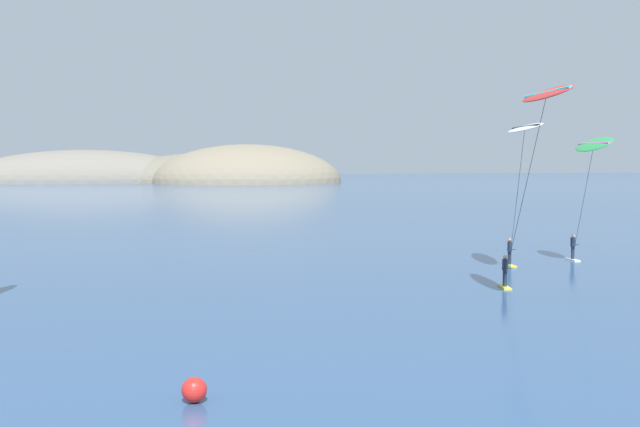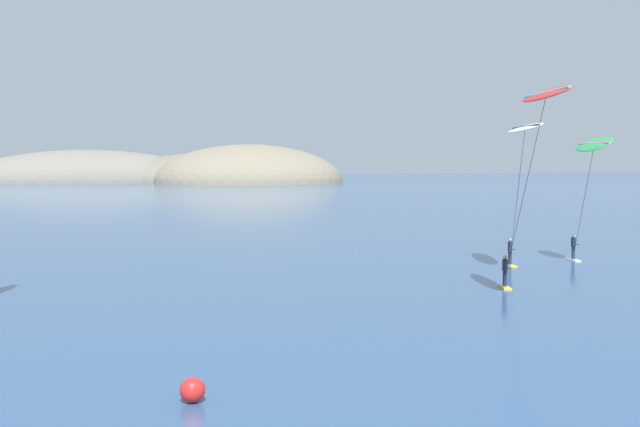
# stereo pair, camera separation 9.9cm
# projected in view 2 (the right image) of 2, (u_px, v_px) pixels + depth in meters

# --- Properties ---
(headland_island) EXTENTS (99.00, 43.88, 20.16)m
(headland_island) POSITION_uv_depth(u_px,v_px,m) (185.00, 182.00, 212.02)
(headland_island) COLOR #6B6656
(headland_island) RESTS_ON ground
(kitesurfer_red) EXTENTS (2.28, 9.31, 9.83)m
(kitesurfer_red) POSITION_uv_depth(u_px,v_px,m) (542.00, 112.00, 35.36)
(kitesurfer_red) COLOR yellow
(kitesurfer_red) RESTS_ON ground
(kitesurfer_white) EXTENTS (2.84, 7.00, 8.70)m
(kitesurfer_white) POSITION_uv_depth(u_px,v_px,m) (524.00, 137.00, 45.86)
(kitesurfer_white) COLOR yellow
(kitesurfer_white) RESTS_ON ground
(kitesurfer_green) EXTENTS (2.03, 5.79, 7.99)m
(kitesurfer_green) POSITION_uv_depth(u_px,v_px,m) (592.00, 154.00, 49.07)
(kitesurfer_green) COLOR silver
(kitesurfer_green) RESTS_ON ground
(marker_buoy) EXTENTS (0.70, 0.70, 0.70)m
(marker_buoy) POSITION_uv_depth(u_px,v_px,m) (193.00, 390.00, 21.85)
(marker_buoy) COLOR red
(marker_buoy) RESTS_ON ground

